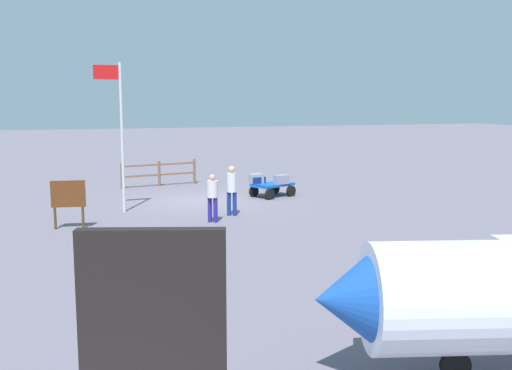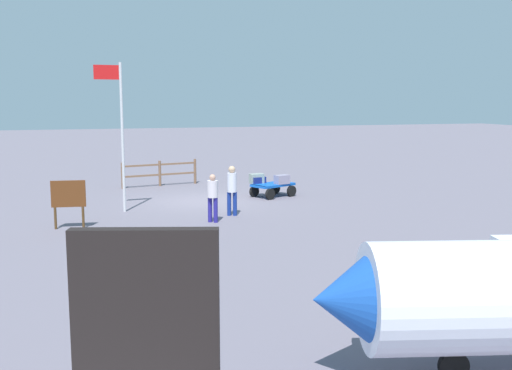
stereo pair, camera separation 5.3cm
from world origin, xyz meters
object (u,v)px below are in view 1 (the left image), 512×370
luggage_cart (272,187)px  suitcase_tan (257,180)px  worker_trailing (232,187)px  suitcase_grey (281,179)px  worker_lead (213,194)px  signboard (68,197)px  suitcase_olive (256,178)px  flagpole (119,126)px

luggage_cart → suitcase_tan: size_ratio=2.91×
luggage_cart → worker_trailing: (2.65, 3.39, 0.60)m
suitcase_tan → suitcase_grey: bearing=151.1°
luggage_cart → worker_lead: 5.59m
worker_lead → worker_trailing: bearing=-134.7°
signboard → worker_trailing: bearing=-174.6°
worker_lead → worker_trailing: (-0.89, -0.90, 0.07)m
suitcase_tan → suitcase_olive: size_ratio=1.15×
suitcase_tan → suitcase_grey: 1.00m
suitcase_grey → flagpole: size_ratio=0.13×
suitcase_olive → worker_trailing: size_ratio=0.34×
suitcase_tan → flagpole: bearing=17.8°
suitcase_olive → flagpole: size_ratio=0.11×
suitcase_tan → suitcase_grey: size_ratio=1.02×
flagpole → signboard: 3.63m
signboard → flagpole: bearing=-127.2°
suitcase_tan → suitcase_olive: suitcase_olive is taller
luggage_cart → suitcase_grey: 0.51m
worker_trailing → signboard: 5.38m
suitcase_olive → flagpole: (5.61, 1.84, 2.32)m
luggage_cart → suitcase_grey: bearing=150.2°
suitcase_tan → flagpole: (5.67, 1.82, 2.38)m
suitcase_olive → signboard: size_ratio=0.39×
luggage_cart → worker_trailing: worker_trailing is taller
suitcase_olive → signboard: bearing=29.6°
luggage_cart → suitcase_olive: (0.59, -0.31, 0.34)m
flagpole → suitcase_olive: bearing=-161.9°
suitcase_grey → worker_lead: 5.65m
suitcase_olive → flagpole: 6.35m
worker_trailing → worker_lead: bearing=45.3°
suitcase_grey → suitcase_tan: bearing=-28.9°
suitcase_grey → worker_lead: (3.88, 4.10, 0.20)m
worker_lead → luggage_cart: bearing=-129.6°
flagpole → signboard: size_ratio=3.48×
worker_trailing → flagpole: size_ratio=0.33×
worker_lead → worker_trailing: worker_trailing is taller
luggage_cart → signboard: bearing=26.0°
suitcase_olive → flagpole: flagpole is taller
luggage_cart → suitcase_tan: (0.54, -0.29, 0.28)m
suitcase_grey → suitcase_olive: suitcase_olive is taller
suitcase_olive → signboard: 8.53m
luggage_cart → flagpole: flagpole is taller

